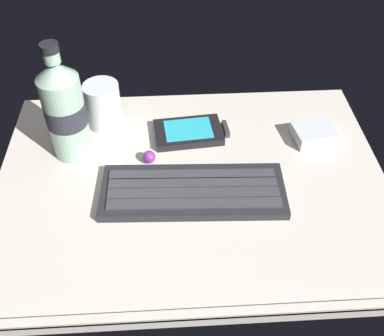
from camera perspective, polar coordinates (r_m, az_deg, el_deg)
The scene contains 7 objects.
ground_plane at distance 74.30cm, azimuth 0.01°, elevation -2.31°, with size 64.00×48.00×2.80cm.
keyboard at distance 71.13cm, azimuth -0.06°, elevation -2.94°, with size 29.43×12.18×1.70cm.
handheld_device at distance 81.65cm, azimuth -0.00°, elevation 4.57°, with size 13.28×8.69×1.50cm.
juice_cup at distance 83.81cm, azimuth -11.12°, elevation 7.61°, with size 6.40×6.40×8.50cm.
water_bottle at distance 75.97cm, azimuth -15.81°, elevation 7.09°, with size 6.73×6.73×20.80cm.
charger_block at distance 83.39cm, azimuth 15.12°, elevation 4.18°, with size 7.00×5.60×2.40cm, color silver.
trackball_mouse at distance 76.57cm, azimuth -5.46°, elevation 1.41°, with size 2.20×2.20×2.20cm, color purple.
Camera 1 is at (-2.93, -50.76, 53.42)cm, focal length 42.14 mm.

